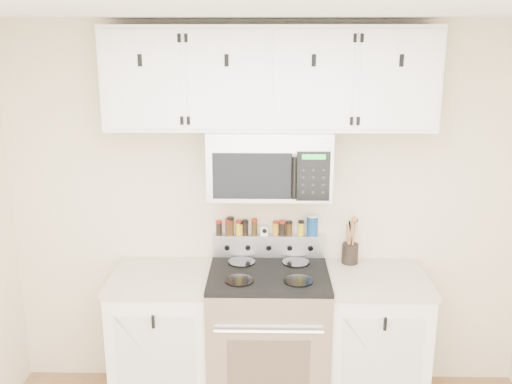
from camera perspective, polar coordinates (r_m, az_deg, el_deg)
back_wall at (r=3.85m, az=1.30°, el=-2.01°), size 3.50×0.01×2.50m
ceiling at (r=1.94m, az=1.68°, el=18.51°), size 3.50×3.50×0.01m
range at (r=3.86m, az=1.25°, el=-14.32°), size 0.76×0.65×1.10m
base_cabinet_left at (r=3.95m, az=-9.14°, el=-14.22°), size 0.64×0.62×0.92m
base_cabinet_right at (r=3.96m, az=11.61°, el=-14.30°), size 0.64×0.62×0.92m
microwave at (r=3.57m, az=1.35°, el=2.93°), size 0.76×0.44×0.42m
upper_cabinets at (r=3.53m, az=1.39°, el=11.31°), size 2.00×0.35×0.62m
utensil_crock at (r=3.89m, az=9.38°, el=-5.92°), size 0.11×0.11×0.32m
kitchen_timer at (r=3.86m, az=0.87°, el=-3.86°), size 0.06×0.05×0.06m
salt_canister at (r=3.86m, az=5.65°, el=-3.31°), size 0.08×0.08×0.14m
spice_jar_0 at (r=3.86m, az=-3.72°, el=-3.57°), size 0.04×0.04×0.10m
spice_jar_1 at (r=3.86m, az=-2.76°, el=-3.48°), size 0.05×0.05×0.11m
spice_jar_2 at (r=3.85m, az=-2.56°, el=-3.40°), size 0.05×0.05×0.12m
spice_jar_3 at (r=3.85m, az=-1.69°, el=-3.57°), size 0.04×0.04×0.10m
spice_jar_4 at (r=3.85m, az=-1.62°, el=-3.61°), size 0.04×0.04×0.09m
spice_jar_5 at (r=3.85m, az=-1.08°, el=-3.55°), size 0.04×0.04×0.10m
spice_jar_6 at (r=3.85m, az=-0.15°, el=-3.49°), size 0.04×0.04×0.11m
spice_jar_7 at (r=3.85m, az=1.98°, el=-3.61°), size 0.04×0.04×0.10m
spice_jar_8 at (r=3.85m, az=2.64°, el=-3.58°), size 0.04×0.04×0.10m
spice_jar_9 at (r=3.85m, az=3.34°, el=-3.61°), size 0.04×0.04×0.10m
spice_jar_10 at (r=3.86m, az=4.52°, el=-3.59°), size 0.04×0.04×0.10m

